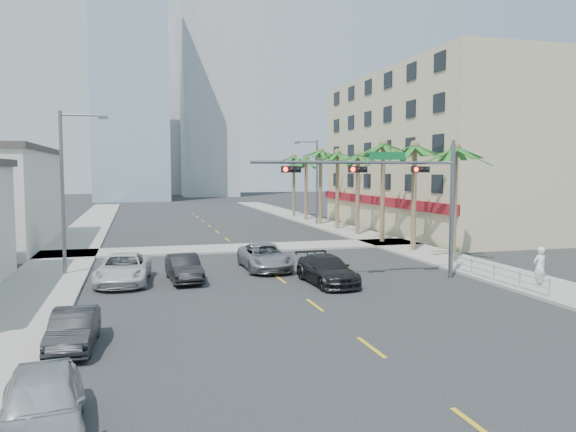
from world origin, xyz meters
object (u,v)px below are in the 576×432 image
Objects in this scene: traffic_signal_mast at (398,185)px; car_lane_right at (327,270)px; car_parked_mid at (73,330)px; car_lane_center at (265,257)px; car_parked_far at (123,269)px; pedestrian at (540,267)px; car_parked_near at (42,405)px; car_lane_left at (184,268)px.

car_lane_right is (-3.78, 0.23, -4.34)m from traffic_signal_mast.
car_lane_center reaches higher than car_parked_mid.
car_parked_far is at bearing 160.71° from car_lane_right.
car_parked_far is 20.70m from pedestrian.
traffic_signal_mast is at bearing -40.94° from car_lane_center.
car_parked_near is at bearing -87.64° from car_parked_mid.
traffic_signal_mast is at bearing -6.82° from car_lane_right.
car_parked_near is 23.10m from pedestrian.
car_parked_near reaches higher than car_parked_mid.
traffic_signal_mast reaches higher than car_lane_center.
pedestrian is (11.55, -9.05, 0.39)m from car_lane_center.
car_lane_right is (10.05, -2.86, -0.03)m from car_parked_far.
car_parked_far is at bearing -24.52° from pedestrian.
car_lane_right is (11.40, 7.74, 0.09)m from car_parked_mid.
car_lane_left is 2.16× the size of pedestrian.
car_lane_right reaches higher than car_parked_mid.
car_parked_near is 6.41m from car_parked_mid.
car_parked_mid is at bearing -126.20° from car_lane_center.
traffic_signal_mast is at bearing -19.21° from car_lane_left.
car_parked_near is 0.81× the size of car_parked_far.
car_lane_left is at bearing 69.17° from car_parked_near.
car_lane_right is (2.13, -4.91, -0.03)m from car_lane_center.
car_lane_center reaches higher than car_lane_right.
car_parked_near reaches higher than car_lane_left.
car_lane_center is 5.35m from car_lane_right.
car_parked_far is 1.01× the size of car_lane_center.
traffic_signal_mast reaches higher than car_lane_left.
car_parked_near is at bearing 20.95° from pedestrian.
car_lane_center is (-5.92, 5.14, -4.31)m from traffic_signal_mast.
car_lane_left reaches higher than car_parked_mid.
car_lane_right is (11.40, 14.15, -0.03)m from car_parked_near.
pedestrian is (9.42, -4.14, 0.41)m from car_lane_right.
traffic_signal_mast is 5.63× the size of pedestrian.
car_parked_near is 18.17m from car_lane_right.
car_lane_right is at bearing 44.99° from car_parked_near.
car_parked_mid is 11.28m from car_lane_left.
pedestrian is (16.42, -6.79, 0.44)m from car_lane_left.
car_lane_left is at bearing 155.90° from car_lane_right.
pedestrian is at bearing -26.76° from car_lane_left.
traffic_signal_mast reaches higher than car_parked_far.
car_lane_right is (7.00, -2.65, 0.02)m from car_lane_left.
traffic_signal_mast is at bearing -7.53° from car_parked_far.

